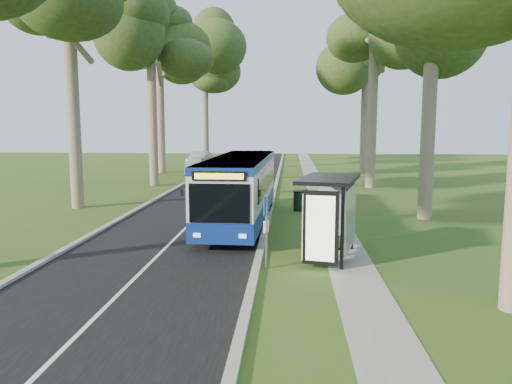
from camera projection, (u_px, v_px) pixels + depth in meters
ground at (262, 246)px, 18.59m from camera, size 120.00×120.00×0.00m
road at (211, 203)px, 28.71m from camera, size 7.00×100.00×0.02m
kerb_east at (272, 203)px, 28.47m from camera, size 0.25×100.00×0.12m
kerb_west at (151, 202)px, 28.94m from camera, size 0.25×100.00×0.12m
centre_line at (211, 203)px, 28.71m from camera, size 0.12×100.00×0.00m
footpath at (324, 204)px, 28.27m from camera, size 1.50×100.00×0.02m
bus at (240, 189)px, 22.82m from camera, size 2.71×11.49×3.03m
bus_stop_sign at (266, 223)px, 15.49m from camera, size 0.17×0.31×2.32m
bus_shelter at (334, 203)px, 16.28m from camera, size 2.44×3.53×2.76m
litter_bin at (299, 201)px, 26.11m from camera, size 0.60×0.60×1.05m
car_white at (195, 165)px, 46.21m from camera, size 2.43×4.79×1.56m
car_silver at (200, 159)px, 53.30m from camera, size 2.24×5.07×1.62m
tree_west_b at (68, 0)px, 25.74m from camera, size 5.20×5.20×14.69m
tree_west_c at (151, 40)px, 35.58m from camera, size 5.20×5.20×14.14m
tree_west_d at (159, 36)px, 45.34m from camera, size 5.20×5.20×16.88m
tree_west_e at (205, 59)px, 55.17m from camera, size 5.20×5.20×15.73m
tree_east_c at (375, 22)px, 34.38m from camera, size 5.20×5.20×15.59m
tree_east_d at (366, 48)px, 46.16m from camera, size 5.20×5.20×15.60m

